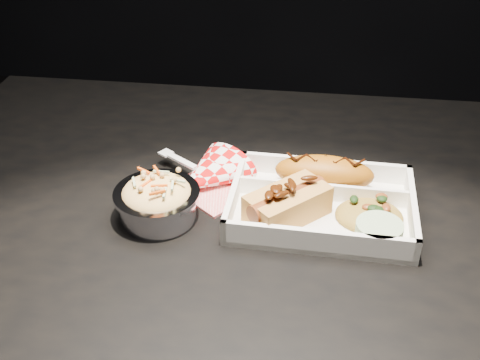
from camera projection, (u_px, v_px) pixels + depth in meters
name	position (u px, v px, depth m)	size (l,w,h in m)	color
dining_table	(286.00, 262.00, 0.89)	(1.20, 0.80, 0.75)	black
food_tray	(321.00, 207.00, 0.83)	(0.26, 0.19, 0.04)	white
fried_pastry	(324.00, 173.00, 0.87)	(0.14, 0.06, 0.05)	#A05910
hotdog	(288.00, 202.00, 0.80)	(0.12, 0.12, 0.06)	#CA8F45
fried_rice_mound	(370.00, 209.00, 0.81)	(0.09, 0.08, 0.03)	#AC8532
cupcake_liner	(379.00, 233.00, 0.76)	(0.06, 0.06, 0.03)	#A7C293
foil_coleslaw_cup	(157.00, 199.00, 0.81)	(0.12, 0.12, 0.07)	silver
napkin_fork	(207.00, 176.00, 0.89)	(0.17, 0.15, 0.10)	red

